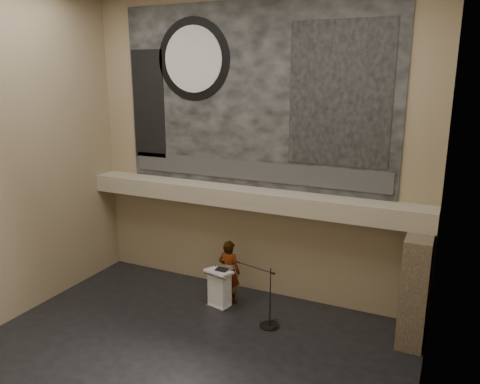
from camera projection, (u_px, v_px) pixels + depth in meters
The scene contains 20 objects.
floor at pixel (180, 360), 10.63m from camera, with size 10.00×10.00×0.00m, color black.
wall_back at pixel (252, 149), 13.09m from camera, with size 10.00×0.02×8.50m, color #917B5C.
wall_front at pixel (5, 238), 6.07m from camera, with size 10.00×0.02×8.50m, color #917B5C.
wall_left at pixel (4, 159), 11.64m from camera, with size 0.02×8.00×8.50m, color #917B5C.
wall_right at pixel (437, 206), 7.53m from camera, with size 0.02×8.00×8.50m, color #917B5C.
soffit at pixel (246, 197), 13.06m from camera, with size 10.00×0.80×0.50m, color gray.
sprinkler_left at pixel (196, 201), 13.75m from camera, with size 0.04×0.04×0.06m, color #B2893D.
sprinkler_right at pixel (311, 216), 12.31m from camera, with size 0.04×0.04×0.06m, color #B2893D.
banner at pixel (252, 97), 12.71m from camera, with size 8.00×0.05×5.00m, color black.
banner_text_strip at pixel (251, 171), 13.18m from camera, with size 7.76×0.02×0.55m, color #2F2F2F.
banner_clock_rim at pixel (193, 59), 13.16m from camera, with size 2.30×2.30×0.02m, color black.
banner_clock_face at pixel (193, 59), 13.15m from camera, with size 1.84×1.84×0.02m, color silver.
banner_building_print at pixel (339, 95), 11.66m from camera, with size 2.60×0.02×3.60m, color black.
banner_brick_print at pixel (149, 104), 14.14m from camera, with size 1.10×0.02×3.20m, color black.
stone_pier at pixel (415, 288), 11.15m from camera, with size 0.60×1.40×2.70m, color #45392A.
lectern at pixel (220, 289), 12.90m from camera, with size 0.79×0.64×1.13m.
binder at pixel (222, 270), 12.76m from camera, with size 0.32×0.25×0.04m, color black.
papers at pixel (214, 270), 12.78m from camera, with size 0.19×0.27×0.01m, color white.
speaker_person at pixel (229, 271), 13.13m from camera, with size 0.67×0.44×1.83m, color silver.
mic_stand at pixel (269, 317), 12.00m from camera, with size 1.35×0.54×1.61m.
Camera 1 is at (5.20, -7.90, 6.33)m, focal length 35.00 mm.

